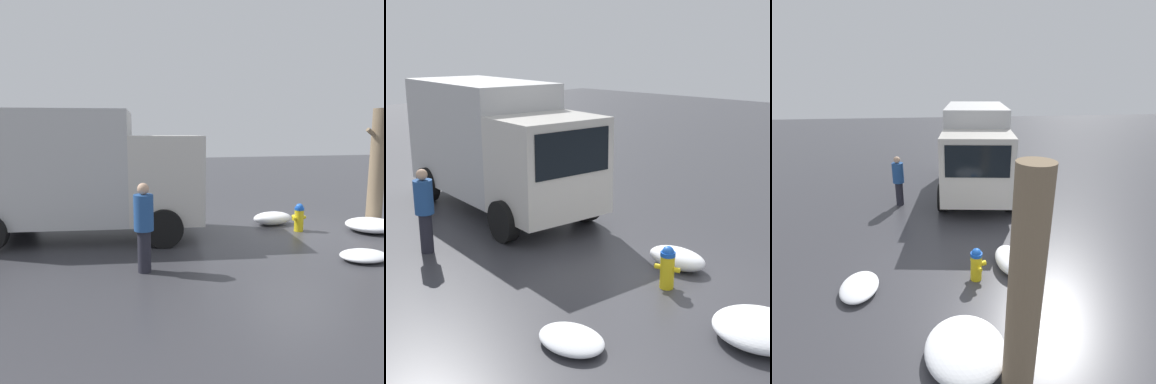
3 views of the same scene
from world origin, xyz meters
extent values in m
plane|color=#38383D|center=(0.00, 0.00, 0.00)|extent=(60.00, 60.00, 0.00)
cylinder|color=yellow|center=(0.00, 0.00, 0.29)|extent=(0.24, 0.24, 0.58)
cylinder|color=blue|center=(0.00, 0.00, 0.62)|extent=(0.26, 0.26, 0.07)
sphere|color=blue|center=(0.00, 0.00, 0.66)|extent=(0.21, 0.21, 0.21)
cylinder|color=yellow|center=(0.05, -0.17, 0.36)|extent=(0.13, 0.13, 0.11)
cylinder|color=yellow|center=(0.17, 0.05, 0.36)|extent=(0.12, 0.11, 0.09)
cylinder|color=yellow|center=(-0.17, -0.05, 0.36)|extent=(0.12, 0.11, 0.09)
cylinder|color=#7F6B51|center=(-2.52, -0.18, 1.66)|extent=(0.43, 0.43, 3.31)
cylinder|color=#7F6B51|center=(-2.33, -0.18, 2.58)|extent=(0.50, 0.12, 0.40)
cube|color=beige|center=(3.54, -0.57, 1.51)|extent=(2.06, 2.44, 2.12)
cube|color=black|center=(2.66, -0.45, 1.93)|extent=(0.29, 1.84, 0.93)
cube|color=#BCBCBC|center=(6.47, -0.99, 1.81)|extent=(4.42, 2.77, 2.71)
cylinder|color=black|center=(3.47, -1.68, 0.45)|extent=(0.93, 0.40, 0.90)
cylinder|color=black|center=(3.78, 0.51, 0.45)|extent=(0.93, 0.40, 0.90)
cylinder|color=black|center=(7.34, -2.23, 0.45)|extent=(0.93, 0.40, 0.90)
cylinder|color=#23232D|center=(4.43, 1.96, 0.41)|extent=(0.26, 0.26, 0.82)
cylinder|color=#234C8C|center=(4.43, 1.96, 1.16)|extent=(0.37, 0.37, 0.68)
sphere|color=tan|center=(4.43, 1.96, 1.61)|extent=(0.22, 0.22, 0.22)
ellipsoid|color=white|center=(0.35, -0.85, 0.19)|extent=(1.15, 0.65, 0.38)
ellipsoid|color=white|center=(-0.10, 2.45, 0.10)|extent=(1.04, 0.77, 0.20)
ellipsoid|color=white|center=(-1.92, 0.48, 0.17)|extent=(1.37, 1.28, 0.34)
camera|label=1|loc=(5.25, 8.82, 2.63)|focal=35.00mm
camera|label=2|loc=(-4.71, 7.16, 4.06)|focal=50.00mm
camera|label=3|loc=(-5.39, 0.92, 4.10)|focal=28.00mm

